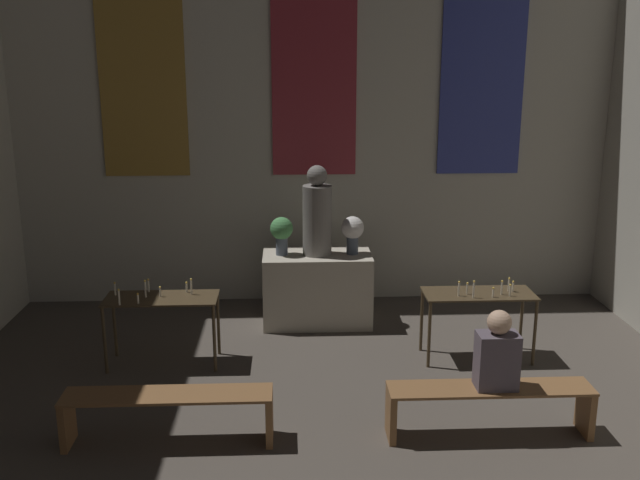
% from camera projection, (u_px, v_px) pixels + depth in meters
% --- Properties ---
extents(wall_back, '(8.15, 0.16, 5.51)m').
position_uv_depth(wall_back, '(314.00, 97.00, 9.40)').
color(wall_back, '#B2AD9E').
rests_on(wall_back, ground_plane).
extents(altar, '(1.36, 0.70, 0.91)m').
position_uv_depth(altar, '(317.00, 289.00, 9.02)').
color(altar, '#BCB29E').
rests_on(altar, ground_plane).
extents(statue, '(0.36, 0.36, 1.12)m').
position_uv_depth(statue, '(317.00, 215.00, 8.77)').
color(statue, slate).
rests_on(statue, altar).
extents(flower_vase_left, '(0.28, 0.28, 0.48)m').
position_uv_depth(flower_vase_left, '(282.00, 232.00, 8.81)').
color(flower_vase_left, '#4C5666').
rests_on(flower_vase_left, altar).
extents(flower_vase_right, '(0.28, 0.28, 0.48)m').
position_uv_depth(flower_vase_right, '(353.00, 231.00, 8.85)').
color(flower_vase_right, '#4C5666').
rests_on(flower_vase_right, altar).
extents(candle_rack_left, '(1.22, 0.51, 0.97)m').
position_uv_depth(candle_rack_left, '(161.00, 306.00, 7.75)').
color(candle_rack_left, '#473823').
rests_on(candle_rack_left, ground_plane).
extents(candle_rack_right, '(1.22, 0.51, 0.97)m').
position_uv_depth(candle_rack_right, '(479.00, 301.00, 7.90)').
color(candle_rack_right, '#473823').
rests_on(candle_rack_right, ground_plane).
extents(pew_back_left, '(1.82, 0.36, 0.47)m').
position_uv_depth(pew_back_left, '(168.00, 408.00, 6.22)').
color(pew_back_left, brown).
rests_on(pew_back_left, ground_plane).
extents(pew_back_right, '(1.82, 0.36, 0.47)m').
position_uv_depth(pew_back_right, '(490.00, 401.00, 6.34)').
color(pew_back_right, brown).
rests_on(pew_back_right, ground_plane).
extents(person_seated, '(0.36, 0.24, 0.72)m').
position_uv_depth(person_seated, '(497.00, 354.00, 6.23)').
color(person_seated, '#564C56').
rests_on(person_seated, pew_back_right).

